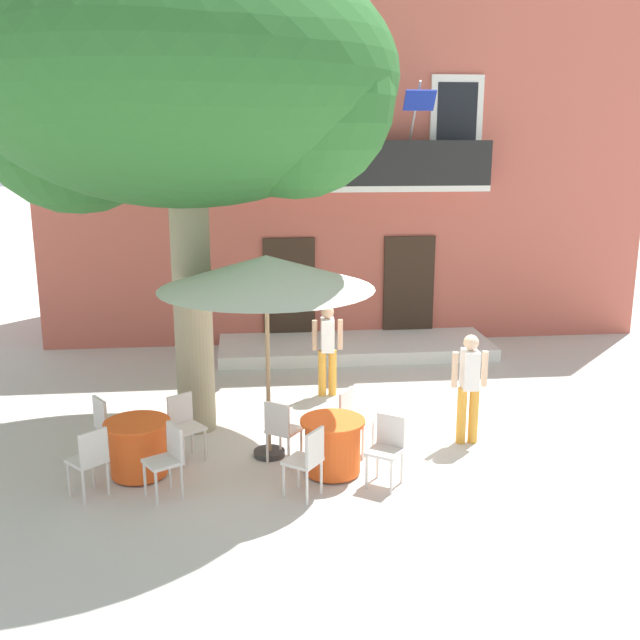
{
  "coord_description": "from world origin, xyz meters",
  "views": [
    {
      "loc": [
        -2.32,
        -10.57,
        4.36
      ],
      "look_at": [
        -1.01,
        1.77,
        1.3
      ],
      "focal_mm": 41.72,
      "sensor_mm": 36.0,
      "label": 1
    }
  ],
  "objects_px": {
    "cafe_chair_middle_1": "(90,458)",
    "cafe_chair_middle_2": "(168,456)",
    "plane_tree": "(177,87)",
    "cafe_chair_near_tree_3": "(352,417)",
    "cafe_chair_middle_0": "(108,423)",
    "cafe_chair_middle_3": "(184,422)",
    "cafe_table_near_tree": "(333,446)",
    "pedestrian_mid_plaza": "(469,383)",
    "cafe_table_middle": "(138,448)",
    "cafe_chair_near_tree_1": "(308,458)",
    "pedestrian_near_entrance": "(327,345)",
    "cafe_chair_near_tree_2": "(387,445)",
    "cafe_chair_near_tree_0": "(281,428)",
    "cafe_umbrella": "(266,273)"
  },
  "relations": [
    {
      "from": "cafe_chair_middle_3",
      "to": "pedestrian_mid_plaza",
      "type": "bearing_deg",
      "value": 1.71
    },
    {
      "from": "plane_tree",
      "to": "cafe_chair_near_tree_1",
      "type": "height_order",
      "value": "plane_tree"
    },
    {
      "from": "pedestrian_mid_plaza",
      "to": "plane_tree",
      "type": "bearing_deg",
      "value": 165.66
    },
    {
      "from": "plane_tree",
      "to": "cafe_chair_middle_3",
      "type": "bearing_deg",
      "value": -90.7
    },
    {
      "from": "cafe_chair_middle_1",
      "to": "cafe_chair_near_tree_2",
      "type": "bearing_deg",
      "value": -0.14
    },
    {
      "from": "cafe_chair_middle_1",
      "to": "pedestrian_near_entrance",
      "type": "xyz_separation_m",
      "value": [
        3.34,
        3.45,
        0.37
      ]
    },
    {
      "from": "plane_tree",
      "to": "cafe_chair_near_tree_3",
      "type": "height_order",
      "value": "plane_tree"
    },
    {
      "from": "cafe_chair_middle_1",
      "to": "cafe_chair_near_tree_0",
      "type": "bearing_deg",
      "value": 16.83
    },
    {
      "from": "cafe_table_middle",
      "to": "cafe_chair_near_tree_1",
      "type": "bearing_deg",
      "value": -21.48
    },
    {
      "from": "plane_tree",
      "to": "cafe_table_middle",
      "type": "height_order",
      "value": "plane_tree"
    },
    {
      "from": "cafe_chair_middle_1",
      "to": "pedestrian_near_entrance",
      "type": "height_order",
      "value": "pedestrian_near_entrance"
    },
    {
      "from": "cafe_chair_near_tree_3",
      "to": "pedestrian_near_entrance",
      "type": "bearing_deg",
      "value": 91.75
    },
    {
      "from": "cafe_chair_middle_1",
      "to": "pedestrian_near_entrance",
      "type": "bearing_deg",
      "value": 45.88
    },
    {
      "from": "cafe_table_near_tree",
      "to": "plane_tree",
      "type": "bearing_deg",
      "value": 136.67
    },
    {
      "from": "cafe_chair_middle_0",
      "to": "cafe_umbrella",
      "type": "xyz_separation_m",
      "value": [
        2.21,
        -0.14,
        2.08
      ]
    },
    {
      "from": "cafe_chair_near_tree_1",
      "to": "cafe_chair_middle_1",
      "type": "bearing_deg",
      "value": 173.81
    },
    {
      "from": "cafe_chair_middle_2",
      "to": "cafe_umbrella",
      "type": "distance_m",
      "value": 2.67
    },
    {
      "from": "cafe_chair_middle_3",
      "to": "plane_tree",
      "type": "bearing_deg",
      "value": 89.3
    },
    {
      "from": "cafe_table_near_tree",
      "to": "pedestrian_mid_plaza",
      "type": "height_order",
      "value": "pedestrian_mid_plaza"
    },
    {
      "from": "plane_tree",
      "to": "cafe_chair_near_tree_2",
      "type": "distance_m",
      "value": 5.67
    },
    {
      "from": "cafe_chair_middle_1",
      "to": "cafe_chair_near_tree_3",
      "type": "bearing_deg",
      "value": 16.58
    },
    {
      "from": "cafe_chair_middle_0",
      "to": "cafe_umbrella",
      "type": "relative_size",
      "value": 0.31
    },
    {
      "from": "cafe_table_middle",
      "to": "cafe_umbrella",
      "type": "relative_size",
      "value": 0.3
    },
    {
      "from": "cafe_chair_near_tree_1",
      "to": "cafe_umbrella",
      "type": "relative_size",
      "value": 0.31
    },
    {
      "from": "cafe_table_near_tree",
      "to": "cafe_chair_near_tree_2",
      "type": "height_order",
      "value": "cafe_chair_near_tree_2"
    },
    {
      "from": "cafe_table_middle",
      "to": "cafe_table_near_tree",
      "type": "bearing_deg",
      "value": -4.58
    },
    {
      "from": "plane_tree",
      "to": "pedestrian_near_entrance",
      "type": "xyz_separation_m",
      "value": [
        2.25,
        1.24,
        -4.14
      ]
    },
    {
      "from": "cafe_table_near_tree",
      "to": "cafe_chair_near_tree_0",
      "type": "relative_size",
      "value": 0.95
    },
    {
      "from": "cafe_table_near_tree",
      "to": "pedestrian_near_entrance",
      "type": "distance_m",
      "value": 3.14
    },
    {
      "from": "cafe_chair_near_tree_0",
      "to": "cafe_chair_near_tree_1",
      "type": "xyz_separation_m",
      "value": [
        0.27,
        -1.01,
        0.0
      ]
    },
    {
      "from": "cafe_chair_near_tree_2",
      "to": "cafe_chair_middle_0",
      "type": "bearing_deg",
      "value": 162.6
    },
    {
      "from": "cafe_chair_middle_1",
      "to": "cafe_chair_middle_2",
      "type": "bearing_deg",
      "value": -2.87
    },
    {
      "from": "cafe_chair_near_tree_3",
      "to": "cafe_chair_middle_0",
      "type": "distance_m",
      "value": 3.39
    },
    {
      "from": "cafe_table_near_tree",
      "to": "cafe_chair_middle_0",
      "type": "distance_m",
      "value": 3.13
    },
    {
      "from": "cafe_chair_near_tree_1",
      "to": "cafe_chair_middle_2",
      "type": "bearing_deg",
      "value": 171.99
    },
    {
      "from": "cafe_chair_near_tree_1",
      "to": "cafe_chair_middle_0",
      "type": "height_order",
      "value": "same"
    },
    {
      "from": "cafe_table_near_tree",
      "to": "cafe_chair_middle_1",
      "type": "bearing_deg",
      "value": -173.34
    },
    {
      "from": "cafe_chair_middle_2",
      "to": "cafe_chair_middle_3",
      "type": "relative_size",
      "value": 1.0
    },
    {
      "from": "pedestrian_mid_plaza",
      "to": "cafe_chair_middle_3",
      "type": "bearing_deg",
      "value": -178.29
    },
    {
      "from": "cafe_chair_middle_0",
      "to": "cafe_chair_near_tree_2",
      "type": "bearing_deg",
      "value": -17.4
    },
    {
      "from": "cafe_table_near_tree",
      "to": "pedestrian_mid_plaza",
      "type": "bearing_deg",
      "value": 21.48
    },
    {
      "from": "cafe_chair_near_tree_1",
      "to": "pedestrian_mid_plaza",
      "type": "height_order",
      "value": "pedestrian_mid_plaza"
    },
    {
      "from": "cafe_chair_middle_0",
      "to": "pedestrian_mid_plaza",
      "type": "xyz_separation_m",
      "value": [
        5.11,
        0.03,
        0.39
      ]
    },
    {
      "from": "cafe_chair_near_tree_0",
      "to": "cafe_chair_middle_3",
      "type": "bearing_deg",
      "value": 165.98
    },
    {
      "from": "cafe_chair_near_tree_2",
      "to": "pedestrian_near_entrance",
      "type": "xyz_separation_m",
      "value": [
        -0.37,
        3.46,
        0.37
      ]
    },
    {
      "from": "pedestrian_mid_plaza",
      "to": "cafe_table_middle",
      "type": "bearing_deg",
      "value": -172.44
    },
    {
      "from": "cafe_chair_near_tree_0",
      "to": "cafe_chair_near_tree_3",
      "type": "height_order",
      "value": "same"
    },
    {
      "from": "cafe_table_middle",
      "to": "cafe_chair_middle_2",
      "type": "height_order",
      "value": "cafe_chair_middle_2"
    },
    {
      "from": "cafe_chair_middle_2",
      "to": "pedestrian_near_entrance",
      "type": "xyz_separation_m",
      "value": [
        2.39,
        3.49,
        0.37
      ]
    },
    {
      "from": "cafe_table_near_tree",
      "to": "cafe_chair_near_tree_1",
      "type": "xyz_separation_m",
      "value": [
        -0.39,
        -0.65,
        0.14
      ]
    }
  ]
}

